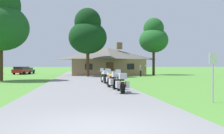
{
  "coord_description": "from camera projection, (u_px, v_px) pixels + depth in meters",
  "views": [
    {
      "loc": [
        -0.39,
        -5.63,
        1.6
      ],
      "look_at": [
        2.88,
        17.44,
        1.45
      ],
      "focal_mm": 37.73,
      "sensor_mm": 36.0,
      "label": 1
    }
  ],
  "objects": [
    {
      "name": "tree_left_near",
      "position": [
        1.0,
        21.0,
        24.55
      ],
      "size": [
        5.75,
        5.75,
        10.05
      ],
      "color": "#422D19",
      "rests_on": "ground"
    },
    {
      "name": "motorcycle_silver_third_in_row",
      "position": [
        110.0,
        78.0,
        18.12
      ],
      "size": [
        0.83,
        2.08,
        1.3
      ],
      "rotation": [
        0.0,
        0.0,
        0.09
      ],
      "color": "black",
      "rests_on": "asphalt_driveway"
    },
    {
      "name": "asphalt_driveway",
      "position": [
        83.0,
        81.0,
        23.46
      ],
      "size": [
        6.4,
        80.0,
        0.06
      ],
      "primitive_type": "cube",
      "color": "slate",
      "rests_on": "ground"
    },
    {
      "name": "metal_signpost_roadside",
      "position": [
        213.0,
        71.0,
        10.08
      ],
      "size": [
        0.36,
        0.06,
        2.14
      ],
      "color": "#9EA0A5",
      "rests_on": "ground"
    },
    {
      "name": "tree_right_of_lodge",
      "position": [
        154.0,
        37.0,
        40.61
      ],
      "size": [
        5.0,
        5.0,
        9.85
      ],
      "color": "#422D19",
      "rests_on": "ground"
    },
    {
      "name": "ground_plane",
      "position": [
        82.0,
        80.0,
        25.44
      ],
      "size": [
        500.0,
        500.0,
        0.0
      ],
      "primitive_type": "plane",
      "color": "#4C8433"
    },
    {
      "name": "motorcycle_orange_second_in_row",
      "position": [
        113.0,
        80.0,
        15.72
      ],
      "size": [
        0.92,
        2.08,
        1.3
      ],
      "rotation": [
        0.0,
        0.0,
        0.15
      ],
      "color": "black",
      "rests_on": "asphalt_driveway"
    },
    {
      "name": "bystander_gray_shirt_near_lodge",
      "position": [
        141.0,
        70.0,
        33.99
      ],
      "size": [
        0.46,
        0.39,
        1.67
      ],
      "rotation": [
        0.0,
        0.0,
        0.62
      ],
      "color": "black",
      "rests_on": "ground"
    },
    {
      "name": "bystander_olive_shirt_beside_signpost",
      "position": [
        145.0,
        70.0,
        33.89
      ],
      "size": [
        0.31,
        0.53,
        1.69
      ],
      "rotation": [
        0.0,
        0.0,
        4.45
      ],
      "color": "#75664C",
      "rests_on": "ground"
    },
    {
      "name": "motorcycle_silver_farthest_in_row",
      "position": [
        104.0,
        77.0,
        20.69
      ],
      "size": [
        0.68,
        2.08,
        1.3
      ],
      "rotation": [
        0.0,
        0.0,
        0.1
      ],
      "color": "black",
      "rests_on": "asphalt_driveway"
    },
    {
      "name": "motorcycle_black_nearest_to_camera",
      "position": [
        121.0,
        83.0,
        13.33
      ],
      "size": [
        0.72,
        2.08,
        1.3
      ],
      "rotation": [
        0.0,
        0.0,
        -0.0
      ],
      "color": "black",
      "rests_on": "asphalt_driveway"
    },
    {
      "name": "tree_by_lodge_front",
      "position": [
        88.0,
        33.0,
        33.07
      ],
      "size": [
        5.36,
        5.36,
        9.69
      ],
      "color": "#422D19",
      "rests_on": "ground"
    },
    {
      "name": "parked_navy_sedan_far_left",
      "position": [
        27.0,
        70.0,
        46.11
      ],
      "size": [
        2.36,
        4.4,
        1.2
      ],
      "rotation": [
        0.0,
        0.0,
        -0.13
      ],
      "color": "navy",
      "rests_on": "ground"
    },
    {
      "name": "parked_red_suv_far_left",
      "position": [
        22.0,
        70.0,
        42.55
      ],
      "size": [
        2.61,
        4.85,
        1.4
      ],
      "rotation": [
        0.0,
        0.0,
        -0.17
      ],
      "color": "maroon",
      "rests_on": "ground"
    },
    {
      "name": "stone_lodge",
      "position": [
        107.0,
        61.0,
        39.34
      ],
      "size": [
        12.16,
        7.61,
        5.48
      ],
      "color": "#896B4C",
      "rests_on": "ground"
    }
  ]
}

